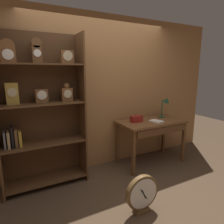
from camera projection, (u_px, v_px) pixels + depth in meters
name	position (u px, v px, depth m)	size (l,w,h in m)	color
ground_plane	(143.00, 202.00, 2.59)	(10.00, 10.00, 0.00)	#4C3826
back_wood_panel	(101.00, 93.00, 3.43)	(4.80, 0.05, 2.60)	#9E6B3D
bookshelf	(40.00, 110.00, 2.79)	(1.17, 0.37, 2.21)	brown
workbench	(152.00, 126.00, 3.58)	(1.21, 0.64, 0.80)	brown
desk_lamp	(165.00, 104.00, 3.76)	(0.19, 0.19, 0.41)	#1E472D
toolbox_small	(136.00, 119.00, 3.49)	(0.21, 0.11, 0.11)	maroon
open_repair_manual	(156.00, 121.00, 3.49)	(0.16, 0.22, 0.03)	silver
round_clock_large	(142.00, 194.00, 2.37)	(0.44, 0.11, 0.48)	brown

